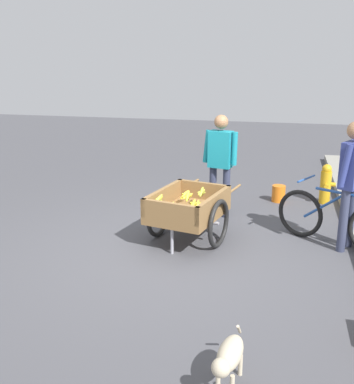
{
  "coord_description": "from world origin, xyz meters",
  "views": [
    {
      "loc": [
        5.49,
        1.32,
        2.46
      ],
      "look_at": [
        -0.16,
        0.06,
        0.75
      ],
      "focal_mm": 44.64,
      "sensor_mm": 36.0,
      "label": 1
    }
  ],
  "objects": [
    {
      "name": "plastic_bucket",
      "position": [
        -2.46,
        1.32,
        0.14
      ],
      "size": [
        0.22,
        0.22,
        0.28
      ],
      "primitive_type": "cylinder",
      "color": "orange",
      "rests_on": "ground"
    },
    {
      "name": "ground_plane",
      "position": [
        0.0,
        0.0,
        0.0
      ],
      "size": [
        24.0,
        24.0,
        0.0
      ],
      "primitive_type": "plane",
      "color": "#47474C"
    },
    {
      "name": "cyclist_person",
      "position": [
        -0.58,
        2.19,
        0.99
      ],
      "size": [
        0.46,
        0.35,
        1.65
      ],
      "color": "#333851",
      "rests_on": "ground"
    },
    {
      "name": "dog",
      "position": [
        2.41,
        1.03,
        0.27
      ],
      "size": [
        0.67,
        0.24,
        0.4
      ],
      "color": "beige",
      "rests_on": "ground"
    },
    {
      "name": "bicycle",
      "position": [
        -0.65,
        2.06,
        0.35
      ],
      "size": [
        0.87,
        1.47,
        0.85
      ],
      "color": "black",
      "rests_on": "ground"
    },
    {
      "name": "fruit_cart",
      "position": [
        -0.39,
        0.16,
        0.44
      ],
      "size": [
        1.78,
        1.14,
        0.74
      ],
      "color": "olive",
      "rests_on": "ground"
    },
    {
      "name": "fire_hydrant",
      "position": [
        -2.53,
        2.08,
        0.33
      ],
      "size": [
        0.25,
        0.25,
        0.67
      ],
      "color": "gold",
      "rests_on": "ground"
    },
    {
      "name": "vendor_person",
      "position": [
        -1.51,
        0.43,
        0.93
      ],
      "size": [
        0.27,
        0.53,
        1.57
      ],
      "color": "#333851",
      "rests_on": "ground"
    }
  ]
}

